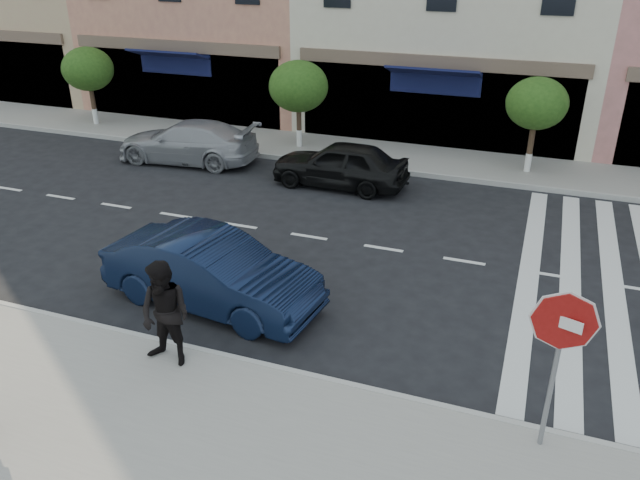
# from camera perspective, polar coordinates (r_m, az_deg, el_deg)

# --- Properties ---
(ground) EXTENTS (120.00, 120.00, 0.00)m
(ground) POSITION_cam_1_polar(r_m,az_deg,el_deg) (12.35, 0.98, -8.59)
(ground) COLOR black
(ground) RESTS_ON ground
(sidewalk_near) EXTENTS (60.00, 4.50, 0.15)m
(sidewalk_near) POSITION_cam_1_polar(r_m,az_deg,el_deg) (9.65, -6.87, -20.04)
(sidewalk_near) COLOR gray
(sidewalk_near) RESTS_ON ground
(sidewalk_far) EXTENTS (60.00, 3.00, 0.15)m
(sidewalk_far) POSITION_cam_1_polar(r_m,az_deg,el_deg) (22.01, 10.57, 7.08)
(sidewalk_far) COLOR gray
(sidewalk_far) RESTS_ON ground
(street_tree_wa) EXTENTS (2.00, 2.00, 3.05)m
(street_tree_wa) POSITION_cam_1_polar(r_m,az_deg,el_deg) (27.19, -20.46, 14.41)
(street_tree_wa) COLOR #473323
(street_tree_wa) RESTS_ON sidewalk_far
(street_tree_wb) EXTENTS (2.10, 2.10, 3.06)m
(street_tree_wb) POSITION_cam_1_polar(r_m,az_deg,el_deg) (22.55, -1.98, 13.84)
(street_tree_wb) COLOR #473323
(street_tree_wb) RESTS_ON sidewalk_far
(street_tree_c) EXTENTS (1.90, 1.90, 3.04)m
(street_tree_c) POSITION_cam_1_polar(r_m,az_deg,el_deg) (20.95, 19.21, 11.67)
(street_tree_c) COLOR #473323
(street_tree_c) RESTS_ON sidewalk_far
(stop_sign) EXTENTS (0.89, 0.33, 2.65)m
(stop_sign) POSITION_cam_1_polar(r_m,az_deg,el_deg) (9.23, 21.17, -8.33)
(stop_sign) COLOR gray
(stop_sign) RESTS_ON sidewalk_near
(walker) EXTENTS (1.02, 0.83, 1.98)m
(walker) POSITION_cam_1_polar(r_m,az_deg,el_deg) (11.15, -13.95, -6.63)
(walker) COLOR black
(walker) RESTS_ON sidewalk_near
(car_near_mid) EXTENTS (4.84, 2.18, 1.54)m
(car_near_mid) POSITION_cam_1_polar(r_m,az_deg,el_deg) (13.10, -9.87, -2.89)
(car_near_mid) COLOR #0D1932
(car_near_mid) RESTS_ON ground
(car_far_left) EXTENTS (5.02, 2.35, 1.42)m
(car_far_left) POSITION_cam_1_polar(r_m,az_deg,el_deg) (22.13, -12.03, 8.78)
(car_far_left) COLOR #949599
(car_far_left) RESTS_ON ground
(car_far_mid) EXTENTS (4.24, 1.80, 1.43)m
(car_far_mid) POSITION_cam_1_polar(r_m,az_deg,el_deg) (19.38, 1.84, 6.94)
(car_far_mid) COLOR black
(car_far_mid) RESTS_ON ground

